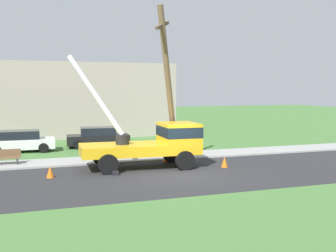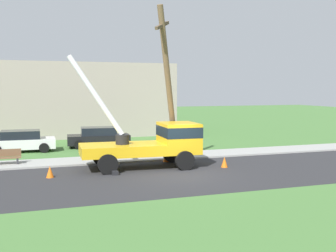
{
  "view_description": "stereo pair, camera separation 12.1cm",
  "coord_description": "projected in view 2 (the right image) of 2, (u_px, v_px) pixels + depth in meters",
  "views": [
    {
      "loc": [
        -7.14,
        -18.67,
        4.2
      ],
      "look_at": [
        0.48,
        3.02,
        2.13
      ],
      "focal_mm": 44.56,
      "sensor_mm": 36.0,
      "label": 1
    },
    {
      "loc": [
        -7.03,
        -18.71,
        4.2
      ],
      "look_at": [
        0.48,
        3.02,
        2.13
      ],
      "focal_mm": 44.56,
      "sensor_mm": 36.0,
      "label": 2
    }
  ],
  "objects": [
    {
      "name": "utility_truck",
      "position": [
        155.0,
        141.0,
        22.21
      ],
      "size": [
        6.75,
        3.21,
        5.98
      ],
      "color": "gold",
      "rests_on": "ground"
    },
    {
      "name": "traffic_cone_behind",
      "position": [
        50.0,
        172.0,
        19.65
      ],
      "size": [
        0.36,
        0.36,
        0.56
      ],
      "primitive_type": "cone",
      "color": "orange",
      "rests_on": "ground"
    },
    {
      "name": "park_bench",
      "position": [
        6.0,
        157.0,
        22.62
      ],
      "size": [
        1.6,
        0.45,
        0.9
      ],
      "color": "brown",
      "rests_on": "ground"
    },
    {
      "name": "leaning_utility_pole",
      "position": [
        168.0,
        84.0,
        23.35
      ],
      "size": [
        2.34,
        2.82,
        8.68
      ],
      "color": "brown",
      "rests_on": "ground"
    },
    {
      "name": "road_asphalt",
      "position": [
        179.0,
        175.0,
        20.28
      ],
      "size": [
        80.0,
        7.96,
        0.01
      ],
      "primitive_type": "cube",
      "color": "#2B2B2D",
      "rests_on": "ground"
    },
    {
      "name": "traffic_cone_curbside",
      "position": [
        166.0,
        157.0,
        23.88
      ],
      "size": [
        0.36,
        0.36,
        0.56
      ],
      "primitive_type": "cone",
      "color": "orange",
      "rests_on": "ground"
    },
    {
      "name": "parked_sedan_white",
      "position": [
        21.0,
        141.0,
        27.65
      ],
      "size": [
        4.44,
        2.09,
        1.42
      ],
      "color": "silver",
      "rests_on": "ground"
    },
    {
      "name": "sidewalk_strip",
      "position": [
        149.0,
        157.0,
        25.21
      ],
      "size": [
        80.0,
        2.54,
        0.1
      ],
      "primitive_type": "cube",
      "color": "#9E9E99",
      "rests_on": "ground"
    },
    {
      "name": "traffic_cone_ahead",
      "position": [
        224.0,
        162.0,
        22.23
      ],
      "size": [
        0.36,
        0.36,
        0.56
      ],
      "primitive_type": "cone",
      "color": "orange",
      "rests_on": "ground"
    },
    {
      "name": "parked_sedan_black",
      "position": [
        99.0,
        137.0,
        29.99
      ],
      "size": [
        4.54,
        2.27,
        1.42
      ],
      "color": "black",
      "rests_on": "ground"
    },
    {
      "name": "lowrise_building_backdrop",
      "position": [
        70.0,
        100.0,
        37.02
      ],
      "size": [
        18.0,
        6.0,
        6.4
      ],
      "primitive_type": "cube",
      "color": "#A5998C",
      "rests_on": "ground"
    },
    {
      "name": "ground_plane",
      "position": [
        123.0,
        144.0,
        31.58
      ],
      "size": [
        120.0,
        120.0,
        0.0
      ],
      "primitive_type": "plane",
      "color": "#477538"
    }
  ]
}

